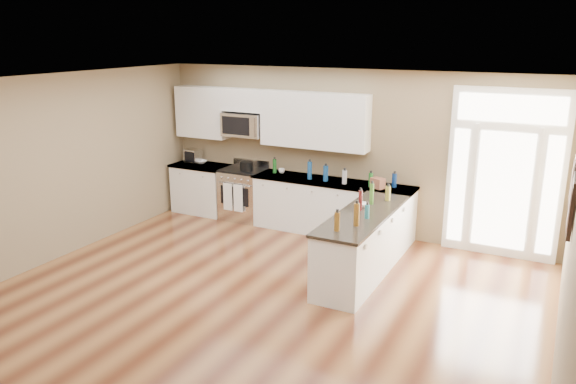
{
  "coord_description": "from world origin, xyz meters",
  "views": [
    {
      "loc": [
        3.36,
        -4.88,
        3.36
      ],
      "look_at": [
        -0.14,
        2.0,
        1.17
      ],
      "focal_mm": 35.0,
      "sensor_mm": 36.0,
      "label": 1
    }
  ],
  "objects_px": {
    "kitchen_range": "(244,194)",
    "toaster_oven": "(193,156)",
    "stockpot": "(246,165)",
    "peninsula_cabinet": "(362,247)"
  },
  "relations": [
    {
      "from": "peninsula_cabinet",
      "to": "toaster_oven",
      "type": "xyz_separation_m",
      "value": [
        -4.06,
        1.57,
        0.63
      ]
    },
    {
      "from": "peninsula_cabinet",
      "to": "stockpot",
      "type": "bearing_deg",
      "value": 152.97
    },
    {
      "from": "peninsula_cabinet",
      "to": "stockpot",
      "type": "relative_size",
      "value": 9.81
    },
    {
      "from": "stockpot",
      "to": "kitchen_range",
      "type": "bearing_deg",
      "value": 155.79
    },
    {
      "from": "peninsula_cabinet",
      "to": "kitchen_range",
      "type": "distance_m",
      "value": 3.2
    },
    {
      "from": "stockpot",
      "to": "toaster_oven",
      "type": "distance_m",
      "value": 1.32
    },
    {
      "from": "toaster_oven",
      "to": "stockpot",
      "type": "bearing_deg",
      "value": 0.12
    },
    {
      "from": "kitchen_range",
      "to": "toaster_oven",
      "type": "bearing_deg",
      "value": 174.42
    },
    {
      "from": "peninsula_cabinet",
      "to": "stockpot",
      "type": "distance_m",
      "value": 3.15
    },
    {
      "from": "peninsula_cabinet",
      "to": "kitchen_range",
      "type": "xyz_separation_m",
      "value": [
        -2.85,
        1.45,
        0.04
      ]
    }
  ]
}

